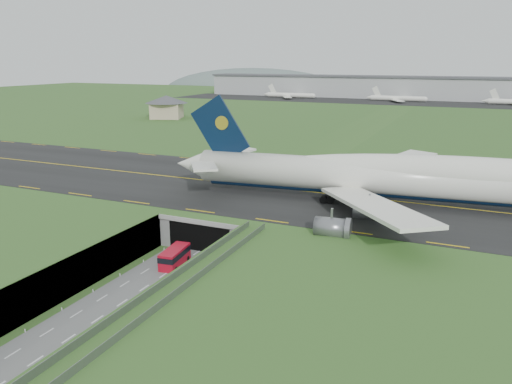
% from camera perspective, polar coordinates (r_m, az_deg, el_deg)
% --- Properties ---
extents(ground, '(900.00, 900.00, 0.00)m').
position_cam_1_polar(ground, '(82.17, -9.32, -8.69)').
color(ground, '#2F5622').
rests_on(ground, ground).
extents(airfield_deck, '(800.00, 800.00, 6.00)m').
position_cam_1_polar(airfield_deck, '(81.02, -9.41, -6.74)').
color(airfield_deck, gray).
rests_on(airfield_deck, ground).
extents(trench_road, '(12.00, 75.00, 0.20)m').
position_cam_1_polar(trench_road, '(76.58, -12.43, -10.60)').
color(trench_road, slate).
rests_on(trench_road, ground).
extents(taxiway, '(800.00, 44.00, 0.18)m').
position_cam_1_polar(taxiway, '(107.73, 0.13, 0.66)').
color(taxiway, black).
rests_on(taxiway, airfield_deck).
extents(tunnel_portal, '(17.00, 22.30, 6.00)m').
position_cam_1_polar(tunnel_portal, '(94.41, -3.87, -3.19)').
color(tunnel_portal, gray).
rests_on(tunnel_portal, ground).
extents(guideway, '(3.00, 53.00, 7.05)m').
position_cam_1_polar(guideway, '(60.01, -10.69, -12.43)').
color(guideway, '#A8A8A3').
rests_on(guideway, ground).
extents(jumbo_jet, '(96.19, 61.31, 20.39)m').
position_cam_1_polar(jumbo_jet, '(96.47, 17.08, 1.59)').
color(jumbo_jet, white).
rests_on(jumbo_jet, ground).
extents(shuttle_tram, '(3.49, 7.26, 2.86)m').
position_cam_1_polar(shuttle_tram, '(82.78, -9.27, -7.32)').
color(shuttle_tram, '#B00B1E').
rests_on(shuttle_tram, ground).
extents(service_building, '(25.19, 25.19, 10.60)m').
position_cam_1_polar(service_building, '(238.07, -10.19, 9.79)').
color(service_building, '#C7AF8F').
rests_on(service_building, ground).
extents(cargo_terminal, '(320.00, 67.00, 15.60)m').
position_cam_1_polar(cargo_terminal, '(364.85, 17.64, 11.30)').
color(cargo_terminal, '#B2B2B2').
rests_on(cargo_terminal, ground).
extents(distant_hills, '(700.00, 91.00, 60.00)m').
position_cam_1_polar(distant_hills, '(494.36, 26.84, 9.09)').
color(distant_hills, slate).
rests_on(distant_hills, ground).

